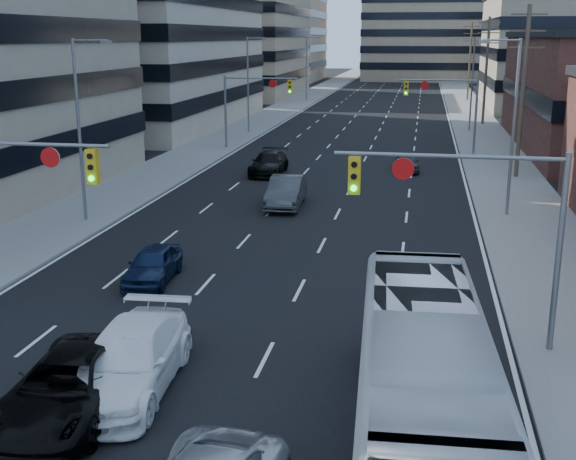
% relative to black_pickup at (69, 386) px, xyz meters
% --- Properties ---
extents(road_surface, '(18.00, 300.00, 0.02)m').
position_rel_black_pickup_xyz_m(road_surface, '(2.28, 127.92, -0.75)').
color(road_surface, black).
rests_on(road_surface, ground).
extents(sidewalk_left, '(5.00, 300.00, 0.15)m').
position_rel_black_pickup_xyz_m(sidewalk_left, '(-9.22, 127.92, -0.69)').
color(sidewalk_left, slate).
rests_on(sidewalk_left, ground).
extents(sidewalk_right, '(5.00, 300.00, 0.15)m').
position_rel_black_pickup_xyz_m(sidewalk_right, '(13.78, 127.92, -0.69)').
color(sidewalk_right, slate).
rests_on(sidewalk_right, ground).
extents(office_left_far, '(20.00, 30.00, 16.00)m').
position_rel_black_pickup_xyz_m(office_left_far, '(-21.72, 97.92, 7.24)').
color(office_left_far, gray).
rests_on(office_left_far, ground).
extents(office_right_far, '(22.00, 28.00, 14.00)m').
position_rel_black_pickup_xyz_m(office_right_far, '(27.28, 85.92, 6.24)').
color(office_right_far, gray).
rests_on(office_right_far, ground).
extents(bg_block_left, '(24.00, 24.00, 20.00)m').
position_rel_black_pickup_xyz_m(bg_block_left, '(-25.72, 137.92, 9.24)').
color(bg_block_left, '#ADA089').
rests_on(bg_block_left, ground).
extents(bg_block_right, '(22.00, 22.00, 12.00)m').
position_rel_black_pickup_xyz_m(bg_block_right, '(34.28, 127.92, 5.24)').
color(bg_block_right, gray).
rests_on(bg_block_right, ground).
extents(signal_near_right, '(6.59, 0.33, 6.00)m').
position_rel_black_pickup_xyz_m(signal_near_right, '(9.73, 5.92, 3.56)').
color(signal_near_right, slate).
rests_on(signal_near_right, ground).
extents(signal_far_left, '(6.09, 0.33, 6.00)m').
position_rel_black_pickup_xyz_m(signal_far_left, '(-5.41, 42.92, 3.54)').
color(signal_far_left, slate).
rests_on(signal_far_left, ground).
extents(signal_far_right, '(6.09, 0.33, 6.00)m').
position_rel_black_pickup_xyz_m(signal_far_right, '(9.96, 42.92, 3.54)').
color(signal_far_right, slate).
rests_on(signal_far_right, ground).
extents(utility_pole_block, '(2.20, 0.28, 11.00)m').
position_rel_black_pickup_xyz_m(utility_pole_block, '(14.48, 33.92, 5.01)').
color(utility_pole_block, '#4C3D2D').
rests_on(utility_pole_block, ground).
extents(utility_pole_midblock, '(2.20, 0.28, 11.00)m').
position_rel_black_pickup_xyz_m(utility_pole_midblock, '(14.48, 63.92, 5.01)').
color(utility_pole_midblock, '#4C3D2D').
rests_on(utility_pole_midblock, ground).
extents(utility_pole_distant, '(2.20, 0.28, 11.00)m').
position_rel_black_pickup_xyz_m(utility_pole_distant, '(14.48, 93.92, 5.01)').
color(utility_pole_distant, '#4C3D2D').
rests_on(utility_pole_distant, ground).
extents(streetlight_left_near, '(2.03, 0.22, 9.00)m').
position_rel_black_pickup_xyz_m(streetlight_left_near, '(-8.06, 17.92, 4.29)').
color(streetlight_left_near, slate).
rests_on(streetlight_left_near, ground).
extents(streetlight_left_mid, '(2.03, 0.22, 9.00)m').
position_rel_black_pickup_xyz_m(streetlight_left_mid, '(-8.06, 52.92, 4.29)').
color(streetlight_left_mid, slate).
rests_on(streetlight_left_mid, ground).
extents(streetlight_left_far, '(2.03, 0.22, 9.00)m').
position_rel_black_pickup_xyz_m(streetlight_left_far, '(-8.06, 87.92, 4.29)').
color(streetlight_left_far, slate).
rests_on(streetlight_left_far, ground).
extents(streetlight_right_near, '(2.03, 0.22, 9.00)m').
position_rel_black_pickup_xyz_m(streetlight_right_near, '(12.62, 22.92, 4.29)').
color(streetlight_right_near, slate).
rests_on(streetlight_right_near, ground).
extents(streetlight_right_far, '(2.03, 0.22, 9.00)m').
position_rel_black_pickup_xyz_m(streetlight_right_far, '(12.62, 57.92, 4.29)').
color(streetlight_right_far, slate).
rests_on(streetlight_right_far, ground).
extents(black_pickup, '(2.92, 5.66, 1.53)m').
position_rel_black_pickup_xyz_m(black_pickup, '(0.00, 0.00, 0.00)').
color(black_pickup, black).
rests_on(black_pickup, ground).
extents(white_van, '(2.74, 5.94, 1.68)m').
position_rel_black_pickup_xyz_m(white_van, '(0.95, 1.54, 0.08)').
color(white_van, white).
rests_on(white_van, ground).
extents(transit_bus, '(3.42, 12.04, 3.32)m').
position_rel_black_pickup_xyz_m(transit_bus, '(8.58, -0.20, 0.89)').
color(transit_bus, silver).
rests_on(transit_bus, ground).
extents(sedan_blue, '(1.86, 4.05, 1.35)m').
position_rel_black_pickup_xyz_m(sedan_blue, '(-1.61, 9.96, -0.09)').
color(sedan_blue, '#0D1934').
rests_on(sedan_blue, ground).
extents(sedan_grey_center, '(1.98, 5.09, 1.65)m').
position_rel_black_pickup_xyz_m(sedan_grey_center, '(1.07, 23.19, 0.06)').
color(sedan_grey_center, '#38393B').
rests_on(sedan_grey_center, ground).
extents(sedan_black_far, '(2.19, 5.22, 1.51)m').
position_rel_black_pickup_xyz_m(sedan_black_far, '(-1.87, 32.47, -0.01)').
color(sedan_black_far, black).
rests_on(sedan_black_far, ground).
extents(sedan_grey_right, '(1.88, 3.97, 1.31)m').
position_rel_black_pickup_xyz_m(sedan_grey_right, '(7.31, 35.26, -0.11)').
color(sedan_grey_right, '#333335').
rests_on(sedan_grey_right, ground).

